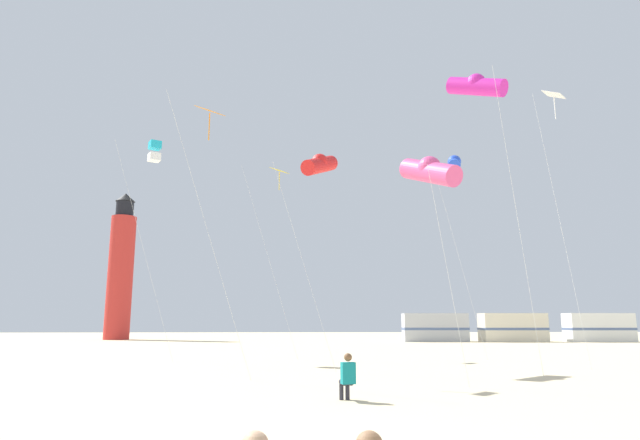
# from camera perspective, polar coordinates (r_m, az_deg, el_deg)

# --- Properties ---
(kite_flyer_standing) EXTENTS (0.40, 0.54, 1.16)m
(kite_flyer_standing) POSITION_cam_1_polar(r_m,az_deg,el_deg) (13.99, 2.89, -16.05)
(kite_flyer_standing) COLOR #147F84
(kite_flyer_standing) RESTS_ON ground
(kite_diamond_white) EXTENTS (1.66, 1.66, 12.58)m
(kite_diamond_white) POSITION_cam_1_polar(r_m,az_deg,el_deg) (27.86, 23.45, 10.90)
(kite_diamond_white) COLOR silver
(kite_diamond_white) RESTS_ON ground
(kite_diamond_orange) EXTENTS (3.19, 2.54, 10.22)m
(kite_diamond_orange) POSITION_cam_1_polar(r_m,az_deg,el_deg) (21.65, -11.55, 10.23)
(kite_diamond_orange) COLOR silver
(kite_diamond_orange) RESTS_ON ground
(kite_diamond_gold) EXTENTS (3.32, 2.78, 11.06)m
(kite_diamond_gold) POSITION_cam_1_polar(r_m,az_deg,el_deg) (32.36, -4.40, 4.42)
(kite_diamond_gold) COLOR silver
(kite_diamond_gold) RESTS_ON ground
(kite_tube_magenta) EXTENTS (2.98, 3.01, 11.94)m
(kite_tube_magenta) POSITION_cam_1_polar(r_m,az_deg,el_deg) (23.18, 16.14, 13.42)
(kite_tube_magenta) COLOR silver
(kite_tube_magenta) RESTS_ON ground
(kite_tube_blue) EXTENTS (2.31, 2.84, 11.62)m
(kite_tube_blue) POSITION_cam_1_polar(r_m,az_deg,el_deg) (32.33, 13.98, 5.78)
(kite_tube_blue) COLOR silver
(kite_tube_blue) RESTS_ON ground
(kite_box_cyan) EXTENTS (3.51, 2.32, 11.89)m
(kite_box_cyan) POSITION_cam_1_polar(r_m,az_deg,el_deg) (31.84, -17.03, 6.89)
(kite_box_cyan) COLOR silver
(kite_box_cyan) RESTS_ON ground
(kite_tube_scarlet) EXTENTS (3.06, 3.36, 9.62)m
(kite_tube_scarlet) POSITION_cam_1_polar(r_m,az_deg,el_deg) (24.52, -0.03, 5.87)
(kite_tube_scarlet) COLOR silver
(kite_tube_scarlet) RESTS_ON ground
(kite_tube_rainbow) EXTENTS (1.74, 2.55, 7.48)m
(kite_tube_rainbow) POSITION_cam_1_polar(r_m,az_deg,el_deg) (18.12, 11.47, 5.09)
(kite_tube_rainbow) COLOR silver
(kite_tube_rainbow) RESTS_ON ground
(lighthouse_distant) EXTENTS (2.80, 2.80, 16.80)m
(lighthouse_distant) POSITION_cam_1_polar(r_m,az_deg,el_deg) (66.12, -20.25, -4.92)
(lighthouse_distant) COLOR red
(lighthouse_distant) RESTS_ON ground
(rv_van_silver) EXTENTS (6.57, 2.72, 2.80)m
(rv_van_silver) POSITION_cam_1_polar(r_m,az_deg,el_deg) (56.97, 12.00, -11.02)
(rv_van_silver) COLOR #B7BABF
(rv_van_silver) RESTS_ON ground
(rv_van_cream) EXTENTS (6.45, 2.36, 2.80)m
(rv_van_cream) POSITION_cam_1_polar(r_m,az_deg,el_deg) (58.48, 19.63, -10.62)
(rv_van_cream) COLOR beige
(rv_van_cream) RESTS_ON ground
(rv_van_white) EXTENTS (6.52, 2.57, 2.80)m
(rv_van_white) POSITION_cam_1_polar(r_m,az_deg,el_deg) (61.79, 27.29, -10.04)
(rv_van_white) COLOR white
(rv_van_white) RESTS_ON ground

